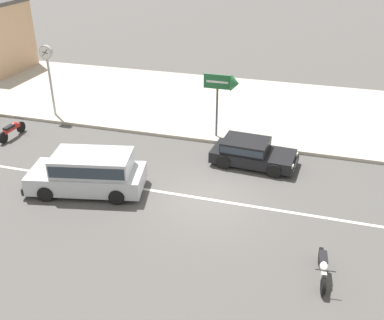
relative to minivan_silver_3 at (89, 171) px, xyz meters
name	(u,v)px	position (x,y,z in m)	size (l,w,h in m)	color
ground_plane	(208,199)	(4.56, 0.63, -0.85)	(160.00, 160.00, 0.00)	#4C4947
lane_centre_stripe	(208,199)	(4.56, 0.63, -0.84)	(50.40, 0.14, 0.01)	silver
kerb_strip	(252,108)	(4.56, 10.46, -0.77)	(68.00, 10.00, 0.15)	#ADA393
minivan_silver_3	(89,171)	(0.00, 0.00, 0.00)	(4.78, 2.75, 1.56)	#B7BABF
hatchback_black_4	(251,152)	(5.60, 3.93, -0.26)	(3.72, 1.99, 1.10)	black
motorcycle_0	(323,267)	(8.86, -2.57, -0.42)	(0.56, 1.81, 0.80)	black
motorcycle_1	(12,129)	(-6.00, 3.35, -0.42)	(0.56, 1.89, 0.80)	black
street_clock	(48,63)	(-5.44, 6.26, 2.12)	(0.70, 0.22, 3.73)	#9E9EA3
arrow_signboard	(230,86)	(4.16, 6.03, 1.89)	(1.66, 0.73, 3.09)	#4C4C51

